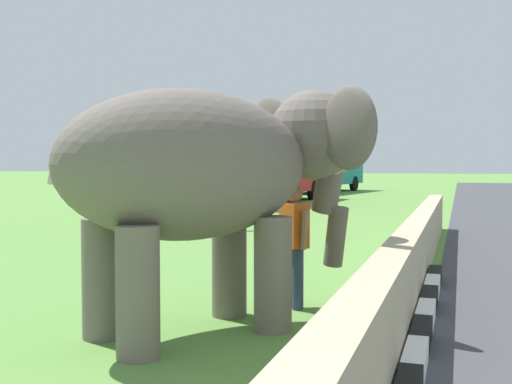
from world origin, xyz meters
name	(u,v)px	position (x,y,z in m)	size (l,w,h in m)	color
barrier_parapet	(371,341)	(2.00, 4.36, 0.50)	(28.00, 0.36, 1.00)	tan
elephant	(216,169)	(3.68, 6.38, 1.88)	(3.94, 3.62, 2.89)	#695F58
person_handler	(294,239)	(4.99, 5.79, 0.93)	(0.52, 0.53, 1.66)	navy
bus_red	(271,160)	(25.73, 12.36, 2.08)	(10.06, 3.04, 3.50)	#B21E1E
bus_teal	(323,160)	(37.46, 12.34, 2.08)	(8.91, 4.12, 3.50)	teal
cow_near	(206,200)	(13.39, 10.56, 0.87)	(1.37, 1.82, 1.23)	#473323
hill_east	(173,181)	(55.00, 31.56, 0.00)	(27.94, 22.35, 12.02)	#666F5B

